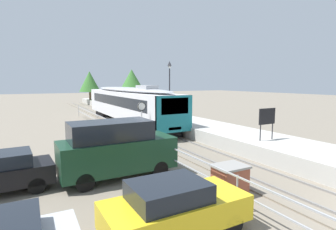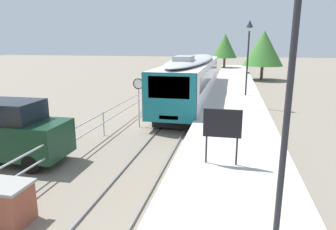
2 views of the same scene
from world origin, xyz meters
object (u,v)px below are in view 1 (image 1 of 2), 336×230
platform_lamp_mid_platform (170,77)px  speed_limit_sign (142,112)px  parked_van_dark_green (116,149)px  commuter_train (128,102)px  brick_utility_cabinet (230,180)px  parked_hatchback_yellow (174,207)px  platform_notice_board (267,117)px

platform_lamp_mid_platform → speed_limit_sign: bearing=-130.7°
platform_lamp_mid_platform → parked_van_dark_green: platform_lamp_mid_platform is taller
speed_limit_sign → parked_van_dark_green: 7.03m
commuter_train → parked_van_dark_green: size_ratio=3.82×
brick_utility_cabinet → parked_van_dark_green: parked_van_dark_green is taller
parked_hatchback_yellow → parked_van_dark_green: 5.06m
speed_limit_sign → parked_hatchback_yellow: 11.63m
commuter_train → speed_limit_sign: 8.33m
platform_lamp_mid_platform → parked_van_dark_green: (-9.78, -12.95, -3.33)m
parked_hatchback_yellow → parked_van_dark_green: bearing=90.2°
parked_van_dark_green → parked_hatchback_yellow: bearing=-89.8°
commuter_train → parked_van_dark_green: bearing=-112.1°
parked_hatchback_yellow → parked_van_dark_green: size_ratio=0.82×
speed_limit_sign → brick_utility_cabinet: speed_limit_sign is taller
platform_lamp_mid_platform → parked_van_dark_green: 16.57m
brick_utility_cabinet → parked_van_dark_green: (-3.13, 3.75, 0.72)m
platform_lamp_mid_platform → parked_hatchback_yellow: (-9.76, -17.99, -3.83)m
commuter_train → platform_notice_board: commuter_train is taller
platform_lamp_mid_platform → brick_utility_cabinet: 18.43m
speed_limit_sign → parked_hatchback_yellow: size_ratio=0.70×
commuter_train → parked_hatchback_yellow: 19.91m
parked_van_dark_green → platform_notice_board: bearing=-4.2°
commuter_train → speed_limit_sign: size_ratio=6.70×
platform_notice_board → speed_limit_sign: 8.12m
platform_notice_board → commuter_train: bearing=101.1°
platform_lamp_mid_platform → parked_van_dark_green: bearing=-127.1°
platform_lamp_mid_platform → speed_limit_sign: size_ratio=1.91×
commuter_train → brick_utility_cabinet: bearing=-98.2°
parked_van_dark_green → commuter_train: bearing=67.9°
brick_utility_cabinet → parked_hatchback_yellow: parked_hatchback_yellow is taller
commuter_train → parked_hatchback_yellow: commuter_train is taller
commuter_train → platform_notice_board: (2.87, -14.62, 0.04)m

